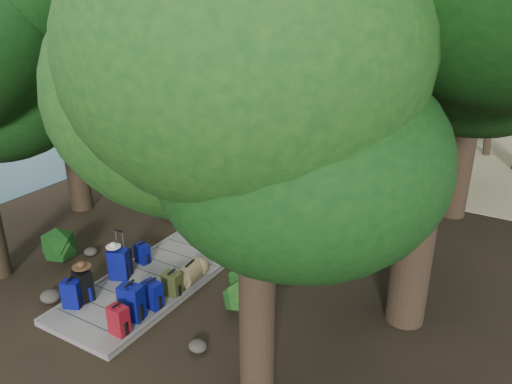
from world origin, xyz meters
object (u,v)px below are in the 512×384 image
Objects in this scene: backpack_left_a at (71,293)px; lone_suitcase_on_sand at (339,149)px; backpack_right_d at (172,283)px; backpack_left_b at (83,284)px; backpack_left_d at (142,253)px; backpack_right_b at (131,300)px; sun_lounger at (423,142)px; kayak at (279,129)px; backpack_left_c at (119,263)px; backpack_right_a at (118,319)px; duffel_right_khaki at (190,273)px; backpack_right_c at (152,293)px; suitcase_on_boardwalk at (122,261)px.

lone_suitcase_on_sand is at bearing 60.53° from backpack_left_a.
backpack_left_b is at bearing -146.21° from backpack_right_d.
backpack_left_d is (0.01, 1.75, -0.11)m from backpack_left_b.
backpack_left_a is at bearing -72.90° from backpack_left_b.
backpack_right_b is (1.31, -1.72, 0.15)m from backpack_left_d.
kayak is at bearing 177.07° from sun_lounger.
sun_lounger is (6.24, 0.66, 0.16)m from kayak.
backpack_left_b is 0.36× the size of sun_lounger.
backpack_left_c reaches higher than backpack_right_a.
backpack_left_b is 2.23m from duffel_right_khaki.
backpack_right_b reaches higher than backpack_right_d.
backpack_left_a is 0.85× the size of backpack_left_c.
lone_suitcase_on_sand is 3.64m from sun_lounger.
backpack_left_a is 1.04× the size of backpack_right_c.
backpack_left_a is 1.64m from backpack_right_c.
sun_lounger is at bearing 51.56° from backpack_left_c.
backpack_left_b is 0.91× the size of backpack_right_b.
backpack_left_d is 1.48m from duffel_right_khaki.
backpack_right_c reaches higher than lone_suitcase_on_sand.
backpack_left_a is 1.02× the size of backpack_right_a.
backpack_right_b is at bearing -41.70° from suitcase_on_boardwalk.
backpack_left_a is at bearing -80.31° from backpack_left_d.
lone_suitcase_on_sand is at bearing 90.83° from backpack_right_d.
backpack_right_a reaches higher than backpack_left_d.
suitcase_on_boardwalk reaches higher than duffel_right_khaki.
backpack_right_a is at bearing -106.86° from sun_lounger.
suitcase_on_boardwalk reaches higher than backpack_right_c.
backpack_left_d is 1.87m from backpack_right_c.
suitcase_on_boardwalk is at bearing 107.17° from backpack_left_b.
backpack_right_a is 12.22m from lone_suitcase_on_sand.
backpack_right_c is at bearing -99.11° from duffel_right_khaki.
backpack_left_a is 1.36m from backpack_right_b.
duffel_right_khaki is 12.77m from kayak.
suitcase_on_boardwalk is (-1.35, 1.11, -0.08)m from backpack_right_b.
backpack_left_b is at bearing -80.60° from backpack_left_d.
backpack_right_d reaches higher than sun_lounger.
backpack_left_b is at bearing -90.69° from suitcase_on_boardwalk.
backpack_left_c is at bearing 102.74° from backpack_left_b.
kayak is (-2.75, 13.70, -0.30)m from backpack_left_b.
backpack_right_d is (1.46, -0.69, 0.03)m from backpack_left_d.
backpack_right_d is at bearing 91.56° from backpack_right_a.
backpack_right_b is 14.50m from sun_lounger.
backpack_right_c is (1.40, -1.23, 0.06)m from backpack_left_d.
backpack_right_d reaches higher than duffel_right_khaki.
backpack_left_b is at bearing -61.63° from kayak.
backpack_right_b is at bearing -101.33° from duffel_right_khaki.
suitcase_on_boardwalk is at bearing 175.09° from backpack_right_d.
backpack_right_a is at bearing -49.47° from suitcase_on_boardwalk.
sun_lounger is (2.55, 2.60, -0.01)m from lone_suitcase_on_sand.
backpack_right_c is 1.15m from duffel_right_khaki.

